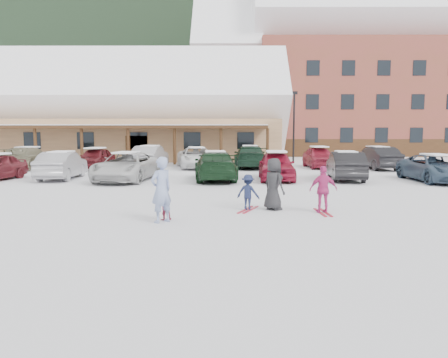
{
  "coord_description": "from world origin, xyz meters",
  "views": [
    {
      "loc": [
        0.35,
        -13.03,
        2.52
      ],
      "look_at": [
        0.3,
        1.0,
        1.0
      ],
      "focal_mm": 35.0,
      "sensor_mm": 36.0,
      "label": 1
    }
  ],
  "objects_px": {
    "toddler_red": "(164,205)",
    "parked_car_5": "(346,166)",
    "parked_car_4": "(276,166)",
    "parked_car_13": "(377,158)",
    "parked_car_11": "(250,157)",
    "parked_car_2": "(127,167)",
    "parked_car_3": "(215,166)",
    "parked_car_9": "(150,157)",
    "parked_car_7": "(28,158)",
    "day_lodge": "(125,117)",
    "parked_car_10": "(197,158)",
    "parked_car_8": "(95,158)",
    "child_navy": "(248,192)",
    "bystander_dark": "(274,184)",
    "parked_car_6": "(436,168)",
    "parked_car_12": "(319,157)",
    "child_magenta": "(323,189)",
    "alpine_hotel": "(347,78)",
    "lamp_post": "(294,122)",
    "adult_skier": "(161,190)",
    "parked_car_1": "(62,165)"
  },
  "relations": [
    {
      "from": "child_navy",
      "to": "parked_car_8",
      "type": "bearing_deg",
      "value": -36.8
    },
    {
      "from": "parked_car_8",
      "to": "parked_car_4",
      "type": "bearing_deg",
      "value": -25.94
    },
    {
      "from": "parked_car_8",
      "to": "parked_car_9",
      "type": "bearing_deg",
      "value": 14.71
    },
    {
      "from": "parked_car_8",
      "to": "parked_car_10",
      "type": "distance_m",
      "value": 6.9
    },
    {
      "from": "day_lodge",
      "to": "alpine_hotel",
      "type": "bearing_deg",
      "value": 23.33
    },
    {
      "from": "day_lodge",
      "to": "parked_car_12",
      "type": "bearing_deg",
      "value": -32.89
    },
    {
      "from": "parked_car_3",
      "to": "parked_car_5",
      "type": "xyz_separation_m",
      "value": [
        6.86,
        0.17,
        -0.01
      ]
    },
    {
      "from": "day_lodge",
      "to": "bystander_dark",
      "type": "bearing_deg",
      "value": -68.02
    },
    {
      "from": "child_magenta",
      "to": "day_lodge",
      "type": "bearing_deg",
      "value": -68.03
    },
    {
      "from": "parked_car_4",
      "to": "parked_car_13",
      "type": "xyz_separation_m",
      "value": [
        7.61,
        6.7,
        0.01
      ]
    },
    {
      "from": "parked_car_11",
      "to": "parked_car_12",
      "type": "xyz_separation_m",
      "value": [
        4.88,
        0.21,
        -0.03
      ]
    },
    {
      "from": "child_magenta",
      "to": "parked_car_4",
      "type": "xyz_separation_m",
      "value": [
        -0.38,
        9.39,
        0.02
      ]
    },
    {
      "from": "toddler_red",
      "to": "parked_car_11",
      "type": "relative_size",
      "value": 0.16
    },
    {
      "from": "parked_car_1",
      "to": "parked_car_7",
      "type": "distance_m",
      "value": 7.73
    },
    {
      "from": "parked_car_13",
      "to": "parked_car_6",
      "type": "bearing_deg",
      "value": 88.6
    },
    {
      "from": "parked_car_12",
      "to": "parked_car_7",
      "type": "bearing_deg",
      "value": -177.75
    },
    {
      "from": "parked_car_2",
      "to": "parked_car_3",
      "type": "relative_size",
      "value": 1.02
    },
    {
      "from": "parked_car_10",
      "to": "alpine_hotel",
      "type": "bearing_deg",
      "value": 42.44
    },
    {
      "from": "parked_car_3",
      "to": "child_magenta",
      "type": "bearing_deg",
      "value": 106.85
    },
    {
      "from": "toddler_red",
      "to": "parked_car_2",
      "type": "bearing_deg",
      "value": -94.95
    },
    {
      "from": "parked_car_9",
      "to": "lamp_post",
      "type": "bearing_deg",
      "value": -144.7
    },
    {
      "from": "day_lodge",
      "to": "parked_car_10",
      "type": "relative_size",
      "value": 5.56
    },
    {
      "from": "day_lodge",
      "to": "adult_skier",
      "type": "distance_m",
      "value": 30.11
    },
    {
      "from": "day_lodge",
      "to": "parked_car_5",
      "type": "height_order",
      "value": "day_lodge"
    },
    {
      "from": "parked_car_4",
      "to": "parked_car_2",
      "type": "bearing_deg",
      "value": -174.31
    },
    {
      "from": "child_navy",
      "to": "parked_car_8",
      "type": "height_order",
      "value": "parked_car_8"
    },
    {
      "from": "parked_car_6",
      "to": "child_magenta",
      "type": "bearing_deg",
      "value": -132.73
    },
    {
      "from": "day_lodge",
      "to": "parked_car_13",
      "type": "relative_size",
      "value": 6.25
    },
    {
      "from": "day_lodge",
      "to": "parked_car_9",
      "type": "xyz_separation_m",
      "value": [
        4.09,
        -10.62,
        -3.16
      ]
    },
    {
      "from": "parked_car_3",
      "to": "adult_skier",
      "type": "bearing_deg",
      "value": 79.12
    },
    {
      "from": "day_lodge",
      "to": "parked_car_3",
      "type": "distance_m",
      "value": 20.52
    },
    {
      "from": "parked_car_13",
      "to": "parked_car_9",
      "type": "bearing_deg",
      "value": -7.42
    },
    {
      "from": "adult_skier",
      "to": "parked_car_7",
      "type": "xyz_separation_m",
      "value": [
        -11.59,
        17.43,
        -0.17
      ]
    },
    {
      "from": "day_lodge",
      "to": "parked_car_11",
      "type": "height_order",
      "value": "day_lodge"
    },
    {
      "from": "lamp_post",
      "to": "parked_car_10",
      "type": "relative_size",
      "value": 1.12
    },
    {
      "from": "parked_car_3",
      "to": "parked_car_9",
      "type": "xyz_separation_m",
      "value": [
        -4.72,
        7.64,
        0.03
      ]
    },
    {
      "from": "bystander_dark",
      "to": "alpine_hotel",
      "type": "bearing_deg",
      "value": -54.41
    },
    {
      "from": "day_lodge",
      "to": "alpine_hotel",
      "type": "height_order",
      "value": "alpine_hotel"
    },
    {
      "from": "parked_car_8",
      "to": "parked_car_11",
      "type": "bearing_deg",
      "value": 8.88
    },
    {
      "from": "child_magenta",
      "to": "parked_car_11",
      "type": "bearing_deg",
      "value": -87.75
    },
    {
      "from": "lamp_post",
      "to": "child_navy",
      "type": "relative_size",
      "value": 5.09
    },
    {
      "from": "parked_car_10",
      "to": "parked_car_13",
      "type": "distance_m",
      "value": 12.33
    },
    {
      "from": "parked_car_11",
      "to": "parked_car_13",
      "type": "distance_m",
      "value": 8.62
    },
    {
      "from": "child_magenta",
      "to": "parked_car_1",
      "type": "height_order",
      "value": "child_magenta"
    },
    {
      "from": "bystander_dark",
      "to": "parked_car_10",
      "type": "height_order",
      "value": "bystander_dark"
    },
    {
      "from": "toddler_red",
      "to": "parked_car_7",
      "type": "relative_size",
      "value": 0.16
    },
    {
      "from": "toddler_red",
      "to": "parked_car_5",
      "type": "distance_m",
      "value": 13.3
    },
    {
      "from": "parked_car_4",
      "to": "parked_car_13",
      "type": "height_order",
      "value": "parked_car_13"
    },
    {
      "from": "parked_car_5",
      "to": "parked_car_12",
      "type": "height_order",
      "value": "parked_car_12"
    },
    {
      "from": "parked_car_3",
      "to": "parked_car_10",
      "type": "height_order",
      "value": "parked_car_3"
    }
  ]
}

